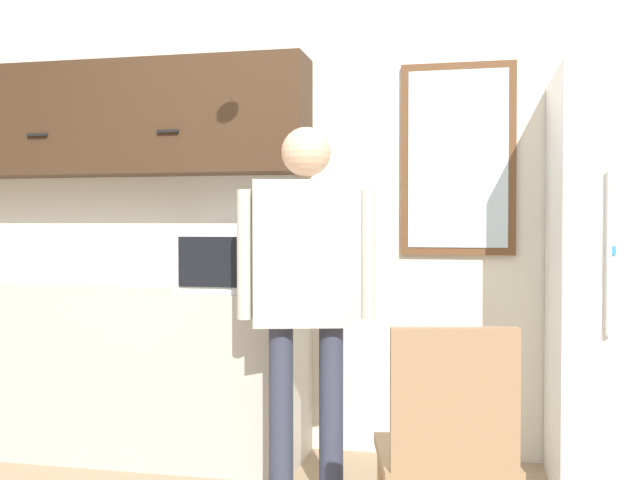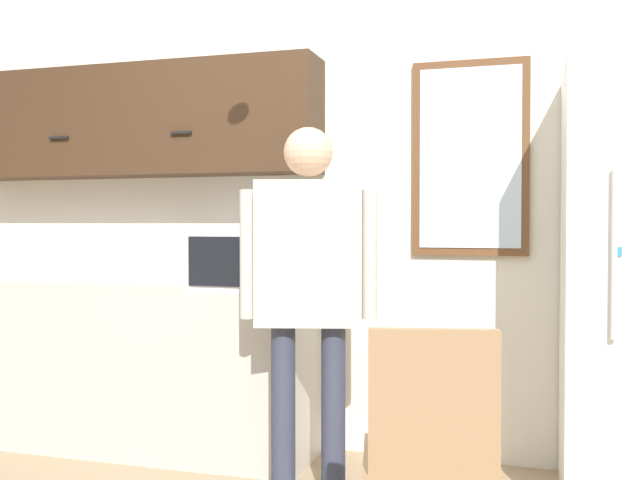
% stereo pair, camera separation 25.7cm
% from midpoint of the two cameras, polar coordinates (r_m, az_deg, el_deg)
% --- Properties ---
extents(back_wall, '(6.00, 0.06, 2.70)m').
position_cam_midpoint_polar(back_wall, '(3.94, -2.17, 2.86)').
color(back_wall, silver).
rests_on(back_wall, ground_plane).
extents(counter, '(2.19, 0.55, 0.90)m').
position_cam_midpoint_polar(counter, '(4.15, -18.47, -9.82)').
color(counter, '#BCB7AD').
rests_on(counter, ground_plane).
extents(upper_cabinets, '(2.19, 0.32, 0.62)m').
position_cam_midpoint_polar(upper_cabinets, '(4.22, -17.75, 9.14)').
color(upper_cabinets, '#3D2819').
extents(microwave, '(0.51, 0.40, 0.32)m').
position_cam_midpoint_polar(microwave, '(3.73, -8.80, -1.60)').
color(microwave, white).
rests_on(microwave, counter).
extents(person, '(0.60, 0.33, 1.68)m').
position_cam_midpoint_polar(person, '(3.21, -3.41, -2.56)').
color(person, '#33384C').
rests_on(person, ground_plane).
extents(chair, '(0.53, 0.53, 0.92)m').
position_cam_midpoint_polar(chair, '(2.48, 7.17, -15.95)').
color(chair, '#997551').
rests_on(chair, ground_plane).
extents(window, '(0.59, 0.05, 1.00)m').
position_cam_midpoint_polar(window, '(3.79, 9.07, 6.41)').
color(window, brown).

